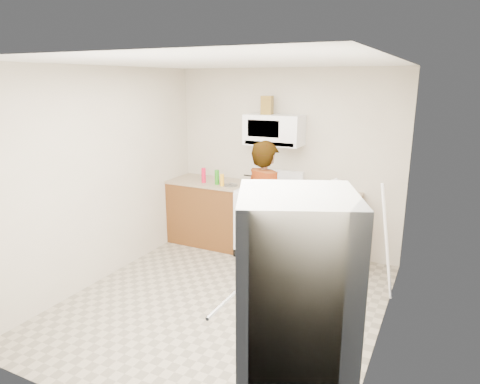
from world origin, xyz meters
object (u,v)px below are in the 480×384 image
Objects in this scene: person at (265,211)px; fridge at (294,323)px; saucepan at (259,180)px; microwave at (274,130)px; kettle at (336,187)px; gas_range at (269,220)px.

fridge reaches higher than person.
person reaches higher than saucepan.
kettle is (0.87, -0.01, -0.68)m from microwave.
microwave reaches higher than saucepan.
kettle is (0.64, 0.80, 0.18)m from person.
microwave is 0.71m from saucepan.
fridge is (1.35, -2.85, 0.36)m from gas_range.
fridge is (1.12, -2.16, 0.01)m from person.
person reaches higher than gas_range.
fridge is (1.35, -2.98, -0.85)m from microwave.
kettle is at bearing -104.33° from person.
kettle is at bearing 75.91° from fridge.
saucepan is (-1.06, -0.03, -0.01)m from kettle.
person is 9.99× the size of kettle.
fridge reaches higher than saucepan.
saucepan is (-0.19, 0.09, 0.53)m from gas_range.
fridge reaches higher than kettle.
gas_range reaches higher than saucepan.
microwave is at bearing 91.03° from fridge.
fridge is at bearing -65.62° from microwave.
gas_range is at bearing -25.31° from saucepan.
person is 0.99× the size of fridge.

